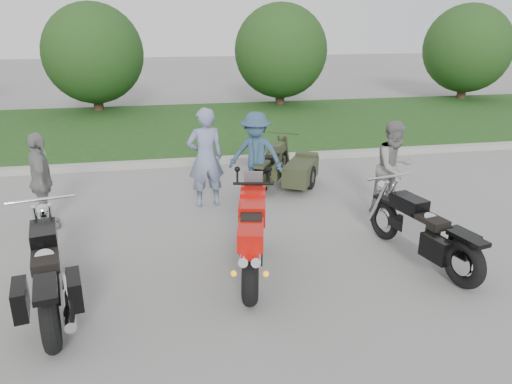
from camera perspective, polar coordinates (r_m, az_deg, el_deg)
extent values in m
plane|color=gray|center=(7.01, -3.56, -10.67)|extent=(80.00, 80.00, 0.00)
cube|color=#A09E97|center=(12.52, -7.16, 3.44)|extent=(60.00, 0.30, 0.15)
cube|color=#345C1F|center=(16.54, -8.20, 7.35)|extent=(60.00, 8.00, 0.14)
cylinder|color=#3F2B1C|center=(19.86, -17.62, 10.24)|extent=(0.36, 0.36, 1.20)
sphere|color=#1F3E16|center=(19.69, -18.11, 14.83)|extent=(3.60, 3.60, 3.60)
cylinder|color=#3F2B1C|center=(20.29, 2.76, 11.30)|extent=(0.36, 0.36, 1.20)
sphere|color=#1F3E16|center=(20.12, 2.84, 15.81)|extent=(3.60, 3.60, 3.60)
cylinder|color=#3F2B1C|center=(23.47, 22.49, 11.00)|extent=(0.36, 0.36, 1.20)
sphere|color=#1F3E16|center=(23.33, 23.01, 14.87)|extent=(3.60, 3.60, 3.60)
torus|color=black|center=(6.45, -0.65, -10.05)|extent=(0.35, 0.71, 0.68)
torus|color=black|center=(7.87, -0.29, -4.37)|extent=(0.27, 0.67, 0.66)
cube|color=black|center=(6.99, -0.47, -5.15)|extent=(0.51, 1.03, 0.38)
cube|color=#C00D07|center=(7.10, -0.42, -2.13)|extent=(0.49, 0.67, 0.29)
cube|color=#C00D07|center=(6.43, -0.60, -4.96)|extent=(0.45, 0.66, 0.24)
cube|color=black|center=(6.72, -0.52, -3.03)|extent=(0.36, 0.44, 0.11)
cube|color=#C00D07|center=(7.49, -0.34, -1.29)|extent=(0.46, 0.51, 0.44)
cylinder|color=silver|center=(6.23, -1.39, -7.59)|extent=(0.22, 0.52, 0.24)
cylinder|color=silver|center=(6.23, 0.03, -7.61)|extent=(0.22, 0.52, 0.24)
torus|color=black|center=(6.06, -22.46, -13.42)|extent=(0.33, 0.78, 0.75)
torus|color=black|center=(7.69, -22.59, -6.40)|extent=(0.27, 0.72, 0.71)
cube|color=black|center=(6.82, -22.64, -8.76)|extent=(0.49, 1.35, 0.16)
cube|color=silver|center=(6.78, -22.74, -8.10)|extent=(0.42, 0.55, 0.39)
cube|color=black|center=(6.95, -23.09, -4.61)|extent=(0.42, 0.66, 0.24)
cube|color=black|center=(6.54, -22.96, -7.19)|extent=(0.41, 0.60, 0.13)
cube|color=black|center=(5.86, -22.97, -10.12)|extent=(0.36, 0.65, 0.07)
cylinder|color=silver|center=(6.54, -20.67, -11.29)|extent=(0.34, 1.22, 0.11)
torus|color=black|center=(7.37, 22.69, -7.55)|extent=(0.33, 0.73, 0.71)
torus|color=black|center=(8.51, 14.44, -3.11)|extent=(0.27, 0.68, 0.67)
cube|color=black|center=(7.88, 18.32, -4.56)|extent=(0.51, 1.27, 0.15)
cube|color=silver|center=(7.85, 18.39, -4.01)|extent=(0.41, 0.53, 0.36)
cube|color=black|center=(7.95, 17.13, -1.29)|extent=(0.41, 0.62, 0.23)
cube|color=black|center=(7.67, 19.31, -3.14)|extent=(0.40, 0.57, 0.12)
cube|color=black|center=(7.22, 23.07, -4.89)|extent=(0.35, 0.61, 0.06)
cylinder|color=silver|center=(7.83, 21.00, -6.24)|extent=(0.36, 1.14, 0.10)
torus|color=black|center=(10.26, 0.69, 1.38)|extent=(0.45, 0.63, 0.63)
torus|color=black|center=(11.68, 3.04, 3.53)|extent=(0.39, 0.57, 0.60)
cube|color=black|center=(10.94, 1.95, 2.94)|extent=(0.73, 1.08, 0.13)
cube|color=#2F361F|center=(10.92, 1.95, 3.32)|extent=(0.45, 0.50, 0.33)
cube|color=#2F361F|center=(11.11, 2.39, 5.00)|extent=(0.48, 0.58, 0.21)
cube|color=black|center=(10.75, 1.74, 3.98)|extent=(0.46, 0.54, 0.11)
cube|color=#2F361F|center=(10.16, 0.70, 3.18)|extent=(0.43, 0.55, 0.06)
cylinder|color=#2F361F|center=(10.64, 2.29, 1.71)|extent=(0.59, 0.94, 0.09)
cube|color=#2F361F|center=(10.70, 5.15, 2.38)|extent=(1.05, 1.31, 0.42)
torus|color=black|center=(10.68, 6.35, 1.68)|extent=(0.36, 0.51, 0.52)
imported|color=gray|center=(9.55, -5.79, 3.92)|extent=(0.75, 0.54, 1.92)
imported|color=gray|center=(9.55, 15.48, 2.71)|extent=(1.00, 0.88, 1.74)
imported|color=#304B67|center=(10.09, -0.03, 4.30)|extent=(1.29, 1.08, 1.73)
imported|color=gray|center=(9.24, -23.30, 1.10)|extent=(0.64, 1.07, 1.70)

